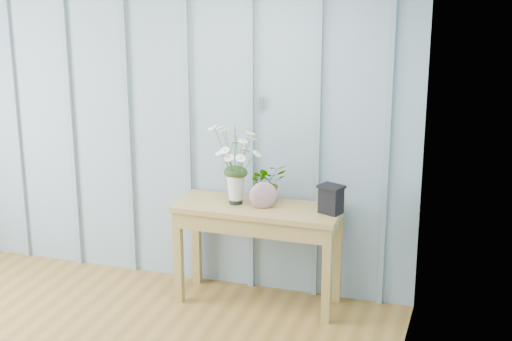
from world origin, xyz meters
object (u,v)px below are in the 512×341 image
(daisy_vase, at_px, (236,153))
(carved_box, at_px, (331,199))
(felt_disc_vessel, at_px, (263,195))
(sideboard, at_px, (258,221))

(daisy_vase, bearing_deg, carved_box, 0.24)
(felt_disc_vessel, distance_m, carved_box, 0.48)
(sideboard, height_order, carved_box, carved_box)
(sideboard, xyz_separation_m, daisy_vase, (-0.17, 0.00, 0.50))
(sideboard, xyz_separation_m, carved_box, (0.53, 0.01, 0.22))
(felt_disc_vessel, relative_size, carved_box, 0.97)
(sideboard, relative_size, felt_disc_vessel, 6.06)
(daisy_vase, xyz_separation_m, carved_box, (0.70, 0.00, -0.28))
(sideboard, relative_size, daisy_vase, 1.96)
(carved_box, bearing_deg, sideboard, -179.22)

